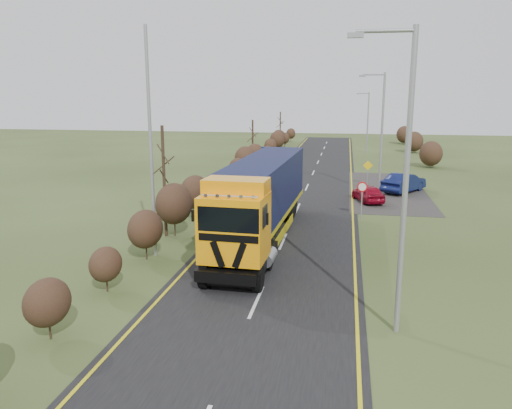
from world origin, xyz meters
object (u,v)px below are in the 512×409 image
Objects in this scene: lorry at (261,195)px; car_red_hatchback at (368,193)px; car_blue_sedan at (404,183)px; streetlight_near at (402,172)px; speed_sign at (362,193)px.

car_red_hatchback is (6.01, 11.02, -1.83)m from lorry.
car_red_hatchback is at bearing 87.62° from car_blue_sedan.
lorry is at bearing 122.25° from streetlight_near.
speed_sign is (5.41, 5.98, -0.84)m from lorry.
speed_sign reaches higher than car_red_hatchback.
lorry is at bearing 92.43° from car_blue_sedan.
lorry is 8.10m from speed_sign.
lorry is at bearing 43.69° from car_red_hatchback.
speed_sign is (-0.60, -5.04, 0.99)m from car_red_hatchback.
streetlight_near is 4.15× the size of speed_sign.
lorry reaches higher than car_blue_sedan.
car_red_hatchback is 1.59× the size of speed_sign.
speed_sign is at bearing 65.50° from car_red_hatchback.
speed_sign is (-0.63, 15.55, -3.70)m from streetlight_near.
streetlight_near is at bearing -87.67° from speed_sign.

